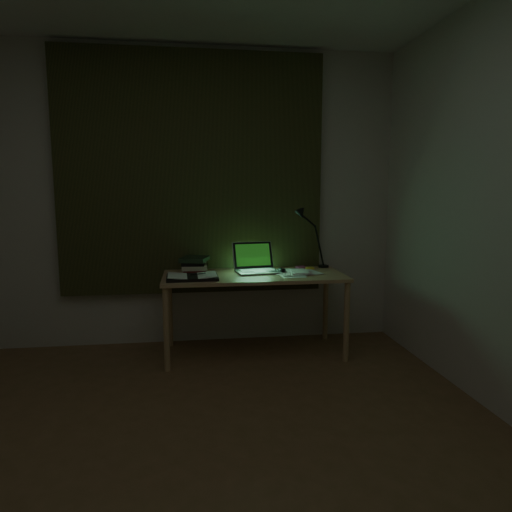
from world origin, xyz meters
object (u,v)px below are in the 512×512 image
Objects in this scene: loose_papers at (294,272)px; desk_lamp at (324,239)px; book_stack at (195,264)px; desk at (254,314)px; laptop at (258,258)px; open_textbook at (192,277)px.

desk_lamp is at bearing 38.09° from loose_papers.
book_stack reaches higher than loose_papers.
desk is 0.47m from loose_papers.
desk is 0.46m from laptop.
laptop is 0.57m from open_textbook.
desk_lamp reaches higher than desk.
loose_papers is at bearing -12.29° from book_stack.
desk_lamp reaches higher than open_textbook.
laptop reaches higher than book_stack.
book_stack is 0.81m from loose_papers.
loose_papers reaches higher than desk.
laptop is at bearing 17.49° from open_textbook.
book_stack is 0.74× the size of loose_papers.
laptop is at bearing 167.62° from loose_papers.
desk_lamp is (0.65, 0.25, 0.57)m from desk.
book_stack is at bearing 178.96° from desk_lamp.
book_stack is at bearing 159.58° from desk.
open_textbook is at bearing -166.86° from desk_lamp.
book_stack is at bearing 159.91° from laptop.
laptop reaches higher than open_textbook.
open_textbook is 1.17× the size of loose_papers.
desk is 0.61m from open_textbook.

